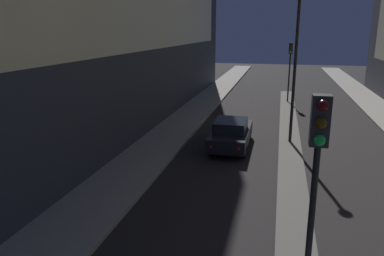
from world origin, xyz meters
TOP-DOWN VIEW (x-y plane):
  - median_strip at (0.00, 17.89)m, footprint 1.15×33.79m
  - traffic_light_near at (0.00, 3.60)m, footprint 0.32×0.42m
  - traffic_light_mid at (0.00, 29.29)m, footprint 0.32×0.42m
  - street_lamp at (0.00, 17.30)m, footprint 0.46×0.46m
  - car_left_lane at (-3.04, 15.78)m, footprint 1.86×4.68m

SIDE VIEW (x-z plane):
  - median_strip at x=0.00m, z-range 0.00..0.12m
  - car_left_lane at x=-3.04m, z-range 0.01..1.57m
  - traffic_light_near at x=0.00m, z-range 1.24..6.09m
  - traffic_light_mid at x=0.00m, z-range 1.24..6.09m
  - street_lamp at x=0.00m, z-range 1.25..9.17m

